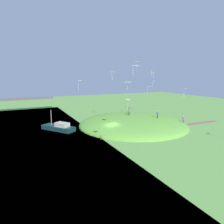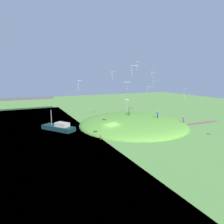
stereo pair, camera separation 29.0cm
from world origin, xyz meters
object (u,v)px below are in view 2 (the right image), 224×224
at_px(person_walking_path, 158,113).
at_px(kite_7, 126,100).
at_px(boat_on_lake, 59,127).
at_px(kite_8, 185,90).
at_px(kite_10, 137,62).
at_px(kite_4, 153,73).
at_px(kite_9, 113,73).
at_px(kite_5, 148,87).
at_px(kite_11, 79,81).
at_px(kite_3, 134,66).
at_px(kite_1, 153,69).
at_px(person_watching_kites, 130,109).
at_px(person_on_hilltop, 184,119).
at_px(kite_0, 127,82).
at_px(kite_6, 154,81).
at_px(mooring_post, 101,137).
at_px(person_with_child, 129,111).

height_order(person_walking_path, kite_7, kite_7).
bearing_deg(boat_on_lake, kite_8, 34.23).
bearing_deg(kite_8, kite_10, 162.23).
distance_m(kite_4, kite_9, 15.80).
xyz_separation_m(kite_5, kite_11, (-13.71, 4.51, 1.34)).
relative_size(kite_3, kite_9, 0.57).
xyz_separation_m(kite_4, kite_10, (-12.85, -11.35, 2.01)).
bearing_deg(kite_5, kite_1, 47.34).
distance_m(person_watching_kites, kite_10, 20.29).
distance_m(person_on_hilltop, kite_0, 20.98).
bearing_deg(kite_0, kite_8, 13.33).
height_order(kite_6, mooring_post, kite_6).
bearing_deg(kite_9, kite_8, -39.00).
bearing_deg(kite_9, person_on_hilltop, -33.51).
height_order(kite_0, kite_1, kite_1).
relative_size(person_with_child, kite_11, 0.79).
bearing_deg(kite_10, kite_1, 30.53).
height_order(person_with_child, kite_6, kite_6).
height_order(boat_on_lake, kite_0, kite_0).
xyz_separation_m(boat_on_lake, kite_1, (22.74, -2.42, 12.78)).
relative_size(kite_1, mooring_post, 2.14).
bearing_deg(kite_6, kite_7, -131.96).
distance_m(kite_7, kite_8, 25.89).
xyz_separation_m(person_with_child, kite_4, (11.43, 6.04, 9.38)).
distance_m(person_walking_path, kite_11, 19.71).
bearing_deg(person_watching_kites, person_with_child, 30.53).
bearing_deg(person_watching_kites, kite_8, 73.05).
distance_m(person_on_hilltop, person_watching_kites, 17.40).
height_order(kite_1, kite_11, kite_1).
height_order(kite_0, kite_3, kite_3).
xyz_separation_m(kite_4, kite_6, (0.30, 0.01, -2.41)).
distance_m(person_watching_kites, kite_3, 37.81).
xyz_separation_m(kite_6, kite_10, (-13.15, -11.36, 4.42)).
bearing_deg(kite_11, kite_4, 18.60).
bearing_deg(kite_9, kite_7, -112.09).
relative_size(person_watching_kites, kite_5, 0.82).
bearing_deg(kite_5, person_walking_path, 23.30).
bearing_deg(kite_8, kite_0, -166.67).
distance_m(person_on_hilltop, person_walking_path, 6.26).
height_order(person_walking_path, kite_6, kite_6).
relative_size(boat_on_lake, kite_3, 7.27).
bearing_deg(kite_8, person_on_hilltop, 38.10).
distance_m(boat_on_lake, kite_9, 17.68).
distance_m(person_with_child, kite_7, 26.17).
xyz_separation_m(boat_on_lake, kite_5, (17.48, -8.14, 8.69)).
height_order(person_with_child, kite_1, kite_1).
xyz_separation_m(kite_3, kite_7, (-0.69, 0.53, -3.83)).
distance_m(person_watching_kites, person_walking_path, 14.03).
bearing_deg(kite_5, kite_7, -132.68).
bearing_deg(kite_8, kite_3, -147.75).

